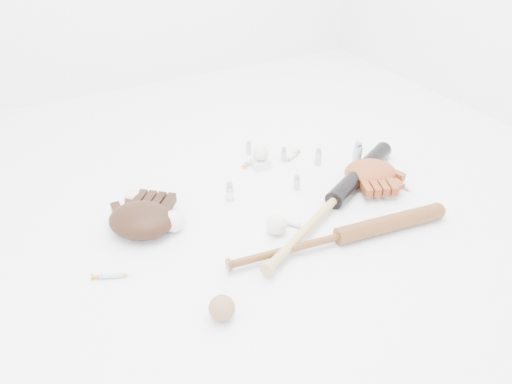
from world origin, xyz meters
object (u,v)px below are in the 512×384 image
bat_dark (335,200)px  glove_dark (142,220)px  bat_wood (340,236)px  pedestal (261,163)px

bat_dark → glove_dark: (-0.69, 0.21, 0.01)m
glove_dark → bat_wood: bearing=6.1°
bat_dark → glove_dark: 0.73m
bat_wood → bat_dark: bearing=66.0°
bat_dark → bat_wood: bat_dark is taller
pedestal → bat_wood: bearing=-91.1°
glove_dark → pedestal: 0.62m
bat_dark → bat_wood: bearing=-148.4°
bat_dark → glove_dark: bearing=135.9°
bat_dark → pedestal: (-0.10, 0.40, -0.02)m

